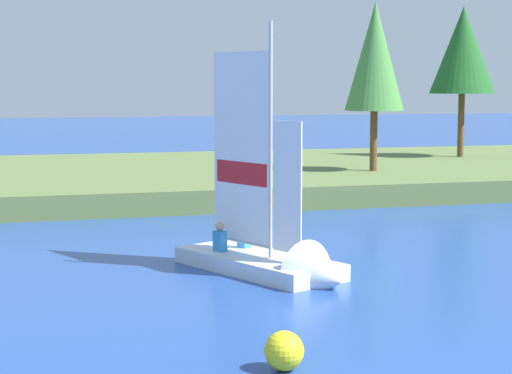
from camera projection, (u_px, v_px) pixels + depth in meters
The scene contains 5 objects.
shore_bank at pixel (217, 176), 35.84m from camera, with size 80.00×15.65×0.76m, color #5B703D.
shoreline_tree_centre at pixel (375, 57), 33.52m from camera, with size 2.22×2.22×6.33m.
shoreline_tree_midright at pixel (463, 50), 39.88m from camera, with size 2.90×2.90×6.70m.
sailboat at pixel (284, 260), 18.84m from camera, with size 3.26×4.74×5.90m.
channel_buoy at pixel (284, 351), 12.74m from camera, with size 0.58×0.58×0.58m, color yellow.
Camera 1 is at (-8.08, -8.56, 4.08)m, focal length 62.97 mm.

